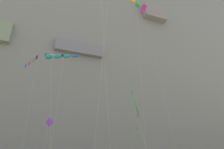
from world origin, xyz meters
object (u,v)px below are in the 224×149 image
Objects in this scene: kite_diamond_low_center at (49,124)px; kite_banner_mid_left at (31,63)px; kite_banner_high_center at (54,63)px; kite_diamond_far_left at (136,106)px; kite_windsock_near_cliff at (57,57)px; kite_windsock_front_field at (133,2)px; kite_diamond_low_left at (144,12)px.

kite_banner_mid_left is (-4.23, 0.17, 9.83)m from kite_diamond_low_center.
kite_diamond_far_left is (7.21, -10.86, -8.19)m from kite_banner_high_center.
kite_diamond_far_left is (6.62, -16.30, -0.29)m from kite_diamond_low_center.
kite_diamond_low_center is 17.60m from kite_diamond_far_left.
kite_windsock_near_cliff is 0.45× the size of kite_windsock_front_field.
kite_windsock_front_field reaches higher than kite_banner_mid_left.
kite_banner_mid_left is 22.95m from kite_windsock_front_field.
kite_diamond_low_center is 0.24× the size of kite_diamond_low_left.
kite_windsock_near_cliff is 22.26m from kite_windsock_front_field.
kite_diamond_far_left is at bearing -128.00° from kite_diamond_low_left.
kite_diamond_low_center is at bearing 172.70° from kite_diamond_low_left.
kite_diamond_low_left reaches higher than kite_banner_mid_left.
kite_banner_mid_left is at bearing 173.68° from kite_diamond_low_left.
kite_diamond_low_center is 27.79m from kite_windsock_front_field.
kite_windsock_near_cliff is (-18.08, -7.83, -19.34)m from kite_diamond_low_left.
kite_diamond_far_left is (10.85, -16.47, -10.12)m from kite_banner_mid_left.
kite_diamond_low_left is at bearing 23.41° from kite_windsock_near_cliff.
kite_banner_mid_left is 22.17m from kite_diamond_far_left.
kite_diamond_low_left is 6.36m from kite_windsock_front_field.
kite_diamond_low_left is 27.21m from kite_banner_mid_left.
kite_diamond_low_left is 27.61m from kite_windsock_near_cliff.
kite_banner_high_center reaches higher than kite_diamond_far_left.
kite_diamond_far_left is (7.11, -6.22, -6.86)m from kite_windsock_near_cliff.
kite_banner_high_center is at bearing -170.05° from kite_diamond_low_left.
kite_banner_mid_left is at bearing 110.07° from kite_windsock_near_cliff.
kite_banner_high_center is 0.53× the size of kite_windsock_front_field.
kite_banner_mid_left is 0.56× the size of kite_windsock_front_field.
kite_diamond_low_left is 31.69m from kite_diamond_far_left.
kite_windsock_front_field reaches higher than kite_diamond_low_center.
kite_diamond_low_center is 0.99× the size of kite_diamond_far_left.
kite_diamond_far_left is at bearing -67.89° from kite_diamond_low_center.
kite_windsock_near_cliff is (3.74, -10.25, -3.26)m from kite_banner_mid_left.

